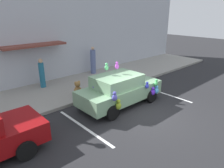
{
  "coord_description": "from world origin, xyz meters",
  "views": [
    {
      "loc": [
        -6.65,
        -5.06,
        4.39
      ],
      "look_at": [
        -0.04,
        2.17,
        0.9
      ],
      "focal_mm": 33.03,
      "sensor_mm": 36.0,
      "label": 1
    }
  ],
  "objects_px": {
    "pedestrian_near_shopfront": "(93,61)",
    "pedestrian_walking_past": "(42,74)",
    "plush_covered_car": "(120,89)",
    "teddy_bear_on_sidewalk": "(78,89)"
  },
  "relations": [
    {
      "from": "pedestrian_walking_past",
      "to": "pedestrian_near_shopfront",
      "type": "bearing_deg",
      "value": 4.25
    },
    {
      "from": "pedestrian_near_shopfront",
      "to": "pedestrian_walking_past",
      "type": "xyz_separation_m",
      "value": [
        -3.94,
        -0.29,
        -0.07
      ]
    },
    {
      "from": "plush_covered_car",
      "to": "pedestrian_walking_past",
      "type": "height_order",
      "value": "plush_covered_car"
    },
    {
      "from": "teddy_bear_on_sidewalk",
      "to": "pedestrian_walking_past",
      "type": "distance_m",
      "value": 2.66
    },
    {
      "from": "teddy_bear_on_sidewalk",
      "to": "pedestrian_walking_past",
      "type": "bearing_deg",
      "value": 106.86
    },
    {
      "from": "plush_covered_car",
      "to": "pedestrian_near_shopfront",
      "type": "xyz_separation_m",
      "value": [
        2.07,
        4.82,
        0.24
      ]
    },
    {
      "from": "plush_covered_car",
      "to": "teddy_bear_on_sidewalk",
      "type": "bearing_deg",
      "value": 118.79
    },
    {
      "from": "plush_covered_car",
      "to": "teddy_bear_on_sidewalk",
      "type": "distance_m",
      "value": 2.31
    },
    {
      "from": "teddy_bear_on_sidewalk",
      "to": "pedestrian_near_shopfront",
      "type": "xyz_separation_m",
      "value": [
        3.18,
        2.8,
        0.5
      ]
    },
    {
      "from": "teddy_bear_on_sidewalk",
      "to": "plush_covered_car",
      "type": "bearing_deg",
      "value": -61.21
    }
  ]
}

